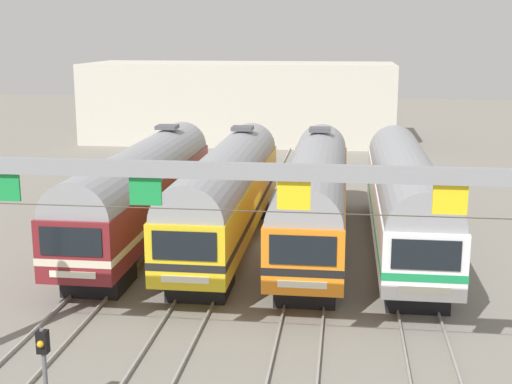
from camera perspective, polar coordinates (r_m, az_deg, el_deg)
ground_plane at (r=33.72m, az=1.16°, el=-4.42°), size 160.00×160.00×0.00m
track_bed at (r=50.15m, az=3.21°, el=1.32°), size 13.77×70.00×0.15m
commuter_train_maroon at (r=34.21m, az=-9.09°, el=0.32°), size 2.88×18.06×5.05m
commuter_train_yellow at (r=33.31m, az=-2.32°, el=0.14°), size 2.88×18.06×5.05m
commuter_train_orange at (r=32.89m, az=4.72°, el=-0.05°), size 2.88×18.06×5.05m
commuter_train_white at (r=32.98m, az=11.83°, el=-0.25°), size 2.88×18.06×4.77m
catenary_gantry at (r=19.47m, az=-2.98°, el=-1.57°), size 17.50×0.44×6.97m
yard_signal_mast at (r=19.33m, az=-16.63°, el=-12.57°), size 0.28×0.35×2.59m
maintenance_building at (r=66.77m, az=-1.27°, el=7.21°), size 28.11×10.00×7.19m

